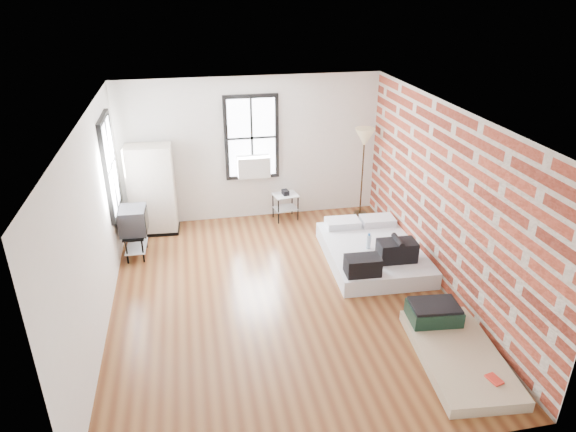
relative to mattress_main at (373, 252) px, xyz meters
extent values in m
plane|color=#552C16|center=(-1.74, -0.76, -0.18)|extent=(6.00, 6.00, 0.00)
cube|color=silver|center=(-1.74, 2.24, 1.22)|extent=(5.00, 0.01, 2.80)
cube|color=silver|center=(-1.74, -3.76, 1.22)|extent=(5.00, 0.01, 2.80)
cube|color=silver|center=(-4.24, -0.76, 1.22)|extent=(0.01, 6.00, 2.80)
cube|color=#9C3924|center=(0.76, -0.76, 1.22)|extent=(0.02, 6.00, 2.80)
cube|color=white|center=(-1.74, -0.76, 2.62)|extent=(5.00, 6.00, 0.01)
cube|color=white|center=(-1.74, 2.19, 1.47)|extent=(0.90, 0.02, 1.50)
cube|color=black|center=(-2.23, 2.21, 1.47)|extent=(0.07, 0.08, 1.64)
cube|color=black|center=(-1.26, 2.21, 1.47)|extent=(0.07, 0.08, 1.64)
cube|color=black|center=(-1.74, 2.21, 2.25)|extent=(0.90, 0.08, 0.07)
cube|color=black|center=(-1.74, 2.21, 0.68)|extent=(0.90, 0.08, 0.07)
cube|color=black|center=(-1.74, 2.18, 1.47)|extent=(0.04, 0.02, 1.50)
cube|color=black|center=(-1.74, 2.18, 1.47)|extent=(0.90, 0.02, 0.04)
cube|color=white|center=(-1.74, 2.07, 0.94)|extent=(0.62, 0.30, 0.40)
cube|color=white|center=(-4.19, 1.04, 1.47)|extent=(0.02, 0.90, 1.50)
cube|color=black|center=(-4.21, 0.56, 1.47)|extent=(0.08, 0.07, 1.64)
cube|color=black|center=(-4.21, 1.53, 1.47)|extent=(0.08, 0.07, 1.64)
cube|color=black|center=(-4.21, 1.04, 2.25)|extent=(0.08, 0.90, 0.07)
cube|color=black|center=(-4.21, 1.04, 0.68)|extent=(0.08, 0.90, 0.07)
cube|color=black|center=(-4.18, 1.04, 1.47)|extent=(0.02, 0.04, 1.50)
cube|color=black|center=(-4.18, 1.04, 1.47)|extent=(0.02, 0.90, 0.04)
cube|color=white|center=(0.01, 0.02, -0.05)|extent=(1.64, 2.17, 0.28)
cube|color=white|center=(-0.29, 0.87, 0.16)|extent=(0.62, 0.41, 0.13)
cube|color=white|center=(0.37, 0.84, 0.16)|extent=(0.62, 0.41, 0.13)
cube|color=black|center=(0.21, -0.48, 0.26)|extent=(0.62, 0.38, 0.33)
cylinder|color=black|center=(0.21, -0.48, 0.44)|extent=(0.11, 0.39, 0.09)
cube|color=black|center=(-0.47, -0.78, 0.24)|extent=(0.54, 0.35, 0.29)
cylinder|color=silver|center=(-0.11, -0.03, 0.21)|extent=(0.08, 0.08, 0.24)
cylinder|color=#195FB0|center=(-0.11, -0.03, 0.35)|extent=(0.04, 0.04, 0.03)
cube|color=tan|center=(0.21, -2.61, -0.11)|extent=(1.14, 1.93, 0.15)
cube|color=black|center=(0.17, -1.92, 0.07)|extent=(0.72, 0.55, 0.21)
cube|color=black|center=(0.17, -1.92, 0.19)|extent=(0.68, 0.50, 0.04)
cube|color=red|center=(0.35, -3.16, -0.03)|extent=(0.17, 0.22, 0.02)
cube|color=black|center=(-3.67, 1.89, -0.15)|extent=(0.88, 0.54, 0.06)
cube|color=beige|center=(-3.67, 1.89, 0.70)|extent=(0.84, 0.50, 1.64)
cylinder|color=black|center=(-1.32, 1.77, 0.07)|extent=(0.02, 0.02, 0.52)
cylinder|color=black|center=(-0.91, 1.84, 0.07)|extent=(0.02, 0.02, 0.52)
cylinder|color=black|center=(-1.37, 2.09, 0.07)|extent=(0.02, 0.02, 0.52)
cylinder|color=black|center=(-0.96, 2.16, 0.07)|extent=(0.02, 0.02, 0.52)
cube|color=silver|center=(-1.14, 1.96, 0.33)|extent=(0.53, 0.45, 0.02)
cube|color=silver|center=(-1.14, 1.96, 0.05)|extent=(0.50, 0.43, 0.02)
cube|color=black|center=(-1.14, 1.96, 0.39)|extent=(0.14, 0.19, 0.09)
cylinder|color=#312110|center=(0.41, 1.89, -0.17)|extent=(0.26, 0.26, 0.03)
cylinder|color=#312110|center=(0.41, 1.89, 0.62)|extent=(0.03, 0.03, 1.55)
cone|color=tan|center=(0.41, 1.89, 1.44)|extent=(0.38, 0.38, 0.34)
cylinder|color=black|center=(-4.10, 0.75, 0.04)|extent=(0.03, 0.03, 0.44)
cylinder|color=black|center=(-3.84, 0.74, 0.04)|extent=(0.03, 0.03, 0.44)
cylinder|color=black|center=(-4.09, 1.27, 0.04)|extent=(0.03, 0.03, 0.44)
cylinder|color=black|center=(-3.82, 1.26, 0.04)|extent=(0.03, 0.03, 0.44)
cube|color=black|center=(-3.96, 1.01, 0.26)|extent=(0.37, 0.65, 0.03)
cube|color=silver|center=(-3.96, 1.01, -0.01)|extent=(0.36, 0.63, 0.02)
cube|color=black|center=(-3.96, 1.01, 0.49)|extent=(0.46, 0.53, 0.44)
cube|color=black|center=(-3.74, 1.00, 0.49)|extent=(0.04, 0.42, 0.35)
camera|label=1|loc=(-2.92, -7.21, 4.24)|focal=32.00mm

